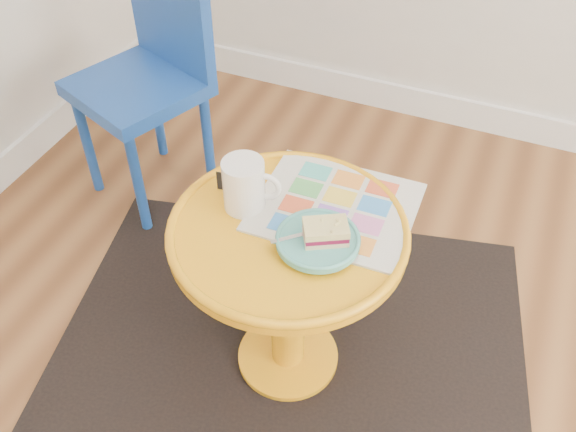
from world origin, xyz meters
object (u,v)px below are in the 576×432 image
at_px(side_table, 288,271).
at_px(newspaper, 335,207).
at_px(mug, 245,184).
at_px(plate, 318,241).
at_px(chair, 151,66).

bearing_deg(side_table, newspaper, 54.73).
bearing_deg(newspaper, mug, -160.41).
height_order(side_table, mug, mug).
distance_m(side_table, mug, 0.25).
distance_m(side_table, newspaper, 0.20).
height_order(side_table, plate, plate).
relative_size(mug, plate, 0.75).
bearing_deg(mug, chair, 130.39).
distance_m(chair, newspaper, 0.88).
height_order(side_table, newspaper, newspaper).
distance_m(chair, plate, 0.96).
xyz_separation_m(side_table, chair, (-0.69, 0.54, 0.10)).
bearing_deg(chair, plate, -14.43).
height_order(chair, newspaper, chair).
xyz_separation_m(mug, plate, (0.20, -0.06, -0.05)).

